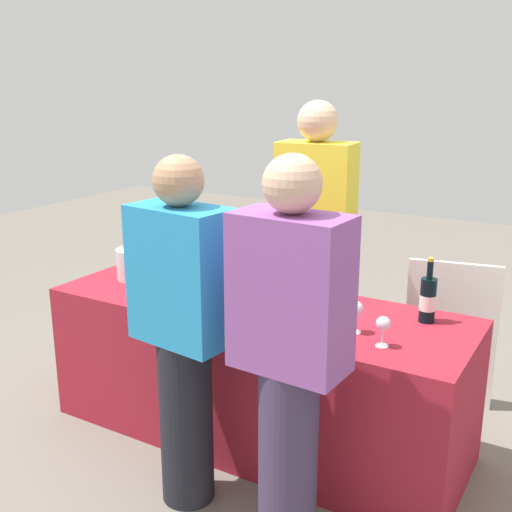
{
  "coord_description": "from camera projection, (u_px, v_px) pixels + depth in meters",
  "views": [
    {
      "loc": [
        1.53,
        -2.58,
        1.84
      ],
      "look_at": [
        0.0,
        0.0,
        1.0
      ],
      "focal_mm": 44.07,
      "sensor_mm": 36.0,
      "label": 1
    }
  ],
  "objects": [
    {
      "name": "wine_glass_2",
      "position": [
        222.0,
        292.0,
        3.06
      ],
      "size": [
        0.07,
        0.07,
        0.14
      ],
      "color": "silver",
      "rests_on": "tasting_table"
    },
    {
      "name": "wine_bottle_5",
      "position": [
        428.0,
        299.0,
        2.92
      ],
      "size": [
        0.08,
        0.08,
        0.31
      ],
      "color": "black",
      "rests_on": "tasting_table"
    },
    {
      "name": "menu_board",
      "position": [
        450.0,
        334.0,
        3.6
      ],
      "size": [
        0.51,
        0.12,
        0.86
      ],
      "primitive_type": "cube",
      "rotation": [
        0.0,
        0.0,
        0.19
      ],
      "color": "white",
      "rests_on": "ground_plane"
    },
    {
      "name": "ground_plane",
      "position": [
        256.0,
        433.0,
        3.39
      ],
      "size": [
        12.0,
        12.0,
        0.0
      ],
      "primitive_type": "plane",
      "color": "slate"
    },
    {
      "name": "server_pouring",
      "position": [
        315.0,
        239.0,
        3.69
      ],
      "size": [
        0.46,
        0.28,
        1.73
      ],
      "rotation": [
        0.0,
        0.0,
        3.23
      ],
      "color": "#3F3351",
      "rests_on": "ground_plane"
    },
    {
      "name": "guest_0",
      "position": [
        183.0,
        327.0,
        2.66
      ],
      "size": [
        0.45,
        0.28,
        1.56
      ],
      "rotation": [
        0.0,
        0.0,
        -0.12
      ],
      "color": "black",
      "rests_on": "ground_plane"
    },
    {
      "name": "wine_glass_4",
      "position": [
        383.0,
        325.0,
        2.64
      ],
      "size": [
        0.06,
        0.06,
        0.14
      ],
      "color": "silver",
      "rests_on": "tasting_table"
    },
    {
      "name": "tasting_table",
      "position": [
        256.0,
        370.0,
        3.28
      ],
      "size": [
        2.17,
        0.75,
        0.75
      ],
      "primitive_type": "cube",
      "color": "maroon",
      "rests_on": "ground_plane"
    },
    {
      "name": "wine_glass_3",
      "position": [
        355.0,
        310.0,
        2.79
      ],
      "size": [
        0.07,
        0.07,
        0.15
      ],
      "color": "silver",
      "rests_on": "tasting_table"
    },
    {
      "name": "wine_glass_0",
      "position": [
        168.0,
        275.0,
        3.31
      ],
      "size": [
        0.08,
        0.08,
        0.14
      ],
      "color": "silver",
      "rests_on": "tasting_table"
    },
    {
      "name": "wine_bottle_3",
      "position": [
        253.0,
        270.0,
        3.35
      ],
      "size": [
        0.07,
        0.07,
        0.31
      ],
      "color": "black",
      "rests_on": "tasting_table"
    },
    {
      "name": "wine_bottle_2",
      "position": [
        224.0,
        262.0,
        3.46
      ],
      "size": [
        0.07,
        0.07,
        0.33
      ],
      "color": "black",
      "rests_on": "tasting_table"
    },
    {
      "name": "wine_bottle_1",
      "position": [
        177.0,
        262.0,
        3.48
      ],
      "size": [
        0.08,
        0.08,
        0.32
      ],
      "color": "black",
      "rests_on": "tasting_table"
    },
    {
      "name": "guest_1",
      "position": [
        290.0,
        352.0,
        2.36
      ],
      "size": [
        0.44,
        0.26,
        1.6
      ],
      "rotation": [
        0.0,
        0.0,
        -0.05
      ],
      "color": "#3F3351",
      "rests_on": "ground_plane"
    },
    {
      "name": "ice_bucket",
      "position": [
        137.0,
        263.0,
        3.57
      ],
      "size": [
        0.23,
        0.23,
        0.17
      ],
      "primitive_type": "cylinder",
      "color": "silver",
      "rests_on": "tasting_table"
    },
    {
      "name": "wine_bottle_0",
      "position": [
        156.0,
        251.0,
        3.71
      ],
      "size": [
        0.07,
        0.07,
        0.32
      ],
      "color": "black",
      "rests_on": "tasting_table"
    },
    {
      "name": "wine_bottle_4",
      "position": [
        313.0,
        286.0,
        3.1
      ],
      "size": [
        0.08,
        0.08,
        0.3
      ],
      "color": "black",
      "rests_on": "tasting_table"
    },
    {
      "name": "wine_glass_1",
      "position": [
        178.0,
        278.0,
        3.22
      ],
      "size": [
        0.07,
        0.07,
        0.15
      ],
      "color": "silver",
      "rests_on": "tasting_table"
    }
  ]
}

